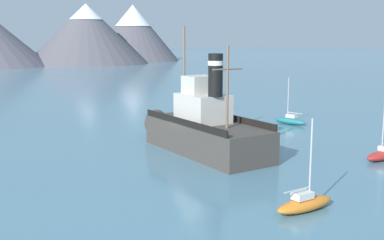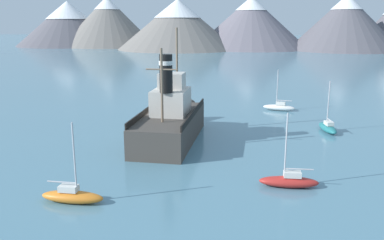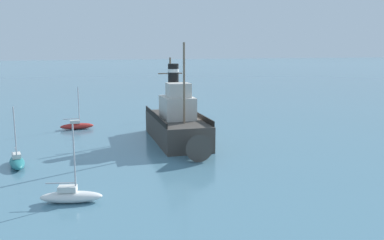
# 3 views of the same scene
# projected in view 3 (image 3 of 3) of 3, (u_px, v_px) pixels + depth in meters

# --- Properties ---
(ground_plane) EXTENTS (600.00, 600.00, 0.00)m
(ground_plane) POSITION_uv_depth(u_px,v_px,m) (189.00, 141.00, 41.34)
(ground_plane) COLOR teal
(old_tugboat) EXTENTS (5.11, 14.58, 9.90)m
(old_tugboat) POSITION_uv_depth(u_px,v_px,m) (178.00, 124.00, 40.80)
(old_tugboat) COLOR #423D38
(old_tugboat) RESTS_ON ground
(sailboat_red) EXTENTS (3.81, 1.13, 4.90)m
(sailboat_red) POSITION_uv_depth(u_px,v_px,m) (77.00, 126.00, 47.54)
(sailboat_red) COLOR #B22823
(sailboat_red) RESTS_ON ground
(sailboat_white) EXTENTS (3.95, 2.00, 4.90)m
(sailboat_white) POSITION_uv_depth(u_px,v_px,m) (71.00, 196.00, 24.96)
(sailboat_white) COLOR white
(sailboat_white) RESTS_ON ground
(sailboat_teal) EXTENTS (1.64, 3.92, 4.90)m
(sailboat_teal) POSITION_uv_depth(u_px,v_px,m) (17.00, 162.00, 32.47)
(sailboat_teal) COLOR #23757A
(sailboat_teal) RESTS_ON ground
(sailboat_orange) EXTENTS (3.84, 1.26, 4.90)m
(sailboat_orange) POSITION_uv_depth(u_px,v_px,m) (174.00, 115.00, 55.17)
(sailboat_orange) COLOR orange
(sailboat_orange) RESTS_ON ground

